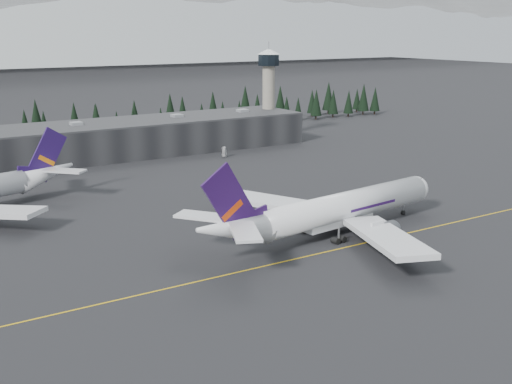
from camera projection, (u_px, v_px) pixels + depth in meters
ground at (306, 252)px, 136.53m from camera, size 1400.00×1400.00×0.00m
taxiline at (312, 255)px, 134.90m from camera, size 400.00×0.40×0.02m
terminal at (104, 140)px, 237.20m from camera, size 160.00×30.00×12.60m
control_tower at (269, 84)px, 274.38m from camera, size 10.00×10.00×37.70m
treeline at (74, 124)px, 267.16m from camera, size 360.00×20.00×15.00m
jet_main at (328, 211)px, 145.85m from camera, size 71.57×65.74×21.08m
gse_vehicle_a at (30, 181)px, 197.76m from camera, size 3.21×5.28×1.37m
gse_vehicle_b at (225, 155)px, 237.61m from camera, size 4.35×3.16×1.38m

